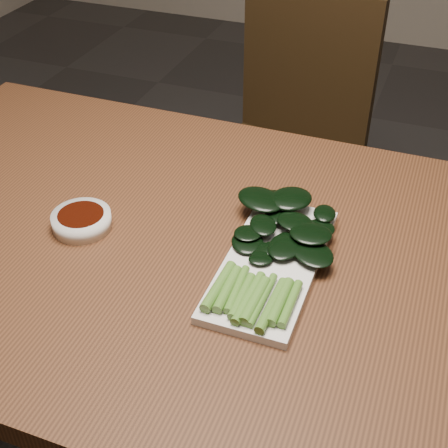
# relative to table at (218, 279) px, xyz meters

# --- Properties ---
(table) EXTENTS (1.40, 0.80, 0.75)m
(table) POSITION_rel_table_xyz_m (0.00, 0.00, 0.00)
(table) COLOR #4F2B16
(table) RESTS_ON ground
(chair_far) EXTENTS (0.45, 0.45, 0.89)m
(chair_far) POSITION_rel_table_xyz_m (-0.10, 0.82, -0.19)
(chair_far) COLOR black
(chair_far) RESTS_ON ground
(sauce_bowl) EXTENTS (0.10, 0.10, 0.03)m
(sauce_bowl) POSITION_rel_table_xyz_m (-0.23, -0.03, 0.09)
(sauce_bowl) COLOR white
(sauce_bowl) RESTS_ON table
(serving_plate) EXTENTS (0.14, 0.31, 0.01)m
(serving_plate) POSITION_rel_table_xyz_m (0.10, -0.02, 0.08)
(serving_plate) COLOR white
(serving_plate) RESTS_ON table
(gai_lan) EXTENTS (0.21, 0.34, 0.03)m
(gai_lan) POSITION_rel_table_xyz_m (0.09, 0.02, 0.10)
(gai_lan) COLOR #52842D
(gai_lan) RESTS_ON serving_plate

